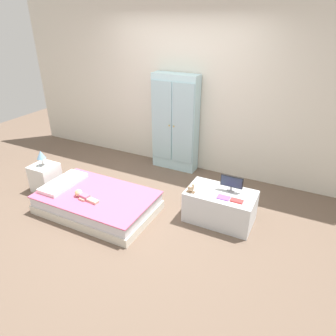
{
  "coord_description": "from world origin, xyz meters",
  "views": [
    {
      "loc": [
        1.99,
        -2.98,
        2.44
      ],
      "look_at": [
        0.33,
        0.31,
        0.57
      ],
      "focal_mm": 32.62,
      "sensor_mm": 36.0,
      "label": 1
    }
  ],
  "objects": [
    {
      "name": "back_wall",
      "position": [
        0.0,
        1.57,
        1.35
      ],
      "size": [
        6.4,
        0.05,
        2.7
      ],
      "primitive_type": "cube",
      "color": "silver",
      "rests_on": "ground_plane"
    },
    {
      "name": "doll",
      "position": [
        -0.55,
        -0.44,
        0.3
      ],
      "size": [
        0.39,
        0.14,
        0.1
      ],
      "color": "#D6668E",
      "rests_on": "bed"
    },
    {
      "name": "table_lamp",
      "position": [
        -1.51,
        -0.19,
        0.58
      ],
      "size": [
        0.13,
        0.13,
        0.23
      ],
      "color": "#B7B2AD",
      "rests_on": "nightstand"
    },
    {
      "name": "bed",
      "position": [
        -0.45,
        -0.29,
        0.13
      ],
      "size": [
        1.56,
        0.95,
        0.27
      ],
      "color": "silver",
      "rests_on": "ground_plane"
    },
    {
      "name": "tv_stand",
      "position": [
        1.11,
        0.26,
        0.21
      ],
      "size": [
        0.87,
        0.51,
        0.42
      ],
      "primitive_type": "cube",
      "color": "silver",
      "rests_on": "ground_plane"
    },
    {
      "name": "rocking_horse_toy",
      "position": [
        0.77,
        0.09,
        0.49
      ],
      "size": [
        0.11,
        0.04,
        0.13
      ],
      "color": "#8E6642",
      "rests_on": "tv_stand"
    },
    {
      "name": "pillow",
      "position": [
        -1.03,
        -0.29,
        0.29
      ],
      "size": [
        0.32,
        0.68,
        0.05
      ],
      "primitive_type": "cube",
      "color": "white",
      "rests_on": "bed"
    },
    {
      "name": "wardrobe",
      "position": [
        -0.09,
        1.4,
        0.81
      ],
      "size": [
        0.76,
        0.28,
        1.61
      ],
      "color": "silver",
      "rests_on": "ground_plane"
    },
    {
      "name": "ground_plane",
      "position": [
        0.0,
        0.0,
        -0.01
      ],
      "size": [
        10.0,
        10.0,
        0.02
      ],
      "primitive_type": "cube",
      "color": "brown"
    },
    {
      "name": "tv_monitor",
      "position": [
        1.21,
        0.35,
        0.55
      ],
      "size": [
        0.29,
        0.1,
        0.21
      ],
      "color": "#99999E",
      "rests_on": "tv_stand"
    },
    {
      "name": "book_red",
      "position": [
        1.34,
        0.14,
        0.43
      ],
      "size": [
        0.15,
        0.08,
        0.02
      ],
      "primitive_type": "cube",
      "color": "#CC3838",
      "rests_on": "tv_stand"
    },
    {
      "name": "book_purple",
      "position": [
        1.18,
        0.14,
        0.43
      ],
      "size": [
        0.15,
        0.11,
        0.01
      ],
      "primitive_type": "cube",
      "color": "#8E51B2",
      "rests_on": "tv_stand"
    },
    {
      "name": "nightstand",
      "position": [
        -1.51,
        -0.19,
        0.21
      ],
      "size": [
        0.35,
        0.35,
        0.42
      ],
      "primitive_type": "cube",
      "color": "white",
      "rests_on": "ground_plane"
    }
  ]
}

